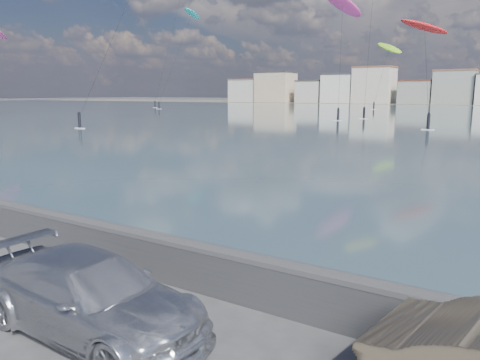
# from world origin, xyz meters

# --- Properties ---
(ground) EXTENTS (700.00, 700.00, 0.00)m
(ground) POSITION_xyz_m (0.00, 0.00, 0.00)
(ground) COLOR #333335
(ground) RESTS_ON ground
(seawall) EXTENTS (400.00, 0.36, 1.08)m
(seawall) POSITION_xyz_m (0.00, 2.70, 0.58)
(seawall) COLOR #28282B
(seawall) RESTS_ON ground
(car_silver) EXTENTS (4.75, 2.04, 1.36)m
(car_silver) POSITION_xyz_m (0.30, 0.28, 0.68)
(car_silver) COLOR silver
(car_silver) RESTS_ON ground
(kitesurfer_1) EXTENTS (7.48, 15.74, 21.20)m
(kitesurfer_1) POSITION_xyz_m (-23.20, 73.45, 18.64)
(kitesurfer_1) COLOR #E5338C
(kitesurfer_1) RESTS_ON ground
(kitesurfer_3) EXTENTS (5.95, 19.55, 27.26)m
(kitesurfer_3) POSITION_xyz_m (-78.13, 102.56, 25.62)
(kitesurfer_3) COLOR #19BFBF
(kitesurfer_3) RESTS_ON ground
(kitesurfer_11) EXTENTS (7.98, 17.20, 14.25)m
(kitesurfer_11) POSITION_xyz_m (-8.03, 64.77, 12.77)
(kitesurfer_11) COLOR red
(kitesurfer_11) RESTS_ON ground
(kitesurfer_14) EXTENTS (9.47, 12.89, 18.27)m
(kitesurfer_14) POSITION_xyz_m (-28.99, 123.46, 15.66)
(kitesurfer_14) COLOR #8CD826
(kitesurfer_14) RESTS_ON ground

